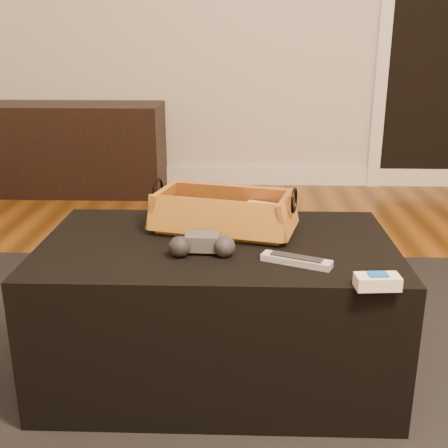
{
  "coord_description": "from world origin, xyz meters",
  "views": [
    {
      "loc": [
        -0.05,
        -1.09,
        0.99
      ],
      "look_at": [
        -0.1,
        0.39,
        0.49
      ],
      "focal_mm": 45.0,
      "sensor_mm": 36.0,
      "label": 1
    }
  ],
  "objects_px": {
    "media_cabinet": "(50,148)",
    "wicker_basket": "(224,215)",
    "ottoman": "(217,308)",
    "game_controller": "(202,245)",
    "tv_remote": "(215,223)",
    "silver_remote": "(296,260)",
    "cream_gadget": "(377,281)"
  },
  "relations": [
    {
      "from": "media_cabinet",
      "to": "wicker_basket",
      "type": "xyz_separation_m",
      "value": [
        1.21,
        -2.0,
        0.19
      ]
    },
    {
      "from": "ottoman",
      "to": "wicker_basket",
      "type": "relative_size",
      "value": 2.18
    },
    {
      "from": "media_cabinet",
      "to": "game_controller",
      "type": "distance_m",
      "value": 2.5
    },
    {
      "from": "ottoman",
      "to": "tv_remote",
      "type": "relative_size",
      "value": 4.51
    },
    {
      "from": "media_cabinet",
      "to": "tv_remote",
      "type": "distance_m",
      "value": 2.34
    },
    {
      "from": "silver_remote",
      "to": "cream_gadget",
      "type": "height_order",
      "value": "cream_gadget"
    },
    {
      "from": "cream_gadget",
      "to": "wicker_basket",
      "type": "bearing_deg",
      "value": 132.94
    },
    {
      "from": "wicker_basket",
      "to": "cream_gadget",
      "type": "xyz_separation_m",
      "value": [
        0.37,
        -0.4,
        -0.03
      ]
    },
    {
      "from": "media_cabinet",
      "to": "silver_remote",
      "type": "height_order",
      "value": "media_cabinet"
    },
    {
      "from": "game_controller",
      "to": "ottoman",
      "type": "bearing_deg",
      "value": 70.88
    },
    {
      "from": "tv_remote",
      "to": "silver_remote",
      "type": "relative_size",
      "value": 1.2
    },
    {
      "from": "ottoman",
      "to": "cream_gadget",
      "type": "height_order",
      "value": "cream_gadget"
    },
    {
      "from": "ottoman",
      "to": "wicker_basket",
      "type": "height_order",
      "value": "wicker_basket"
    },
    {
      "from": "silver_remote",
      "to": "cream_gadget",
      "type": "bearing_deg",
      "value": -39.04
    },
    {
      "from": "media_cabinet",
      "to": "wicker_basket",
      "type": "height_order",
      "value": "wicker_basket"
    },
    {
      "from": "media_cabinet",
      "to": "tv_remote",
      "type": "relative_size",
      "value": 6.61
    },
    {
      "from": "ottoman",
      "to": "cream_gadget",
      "type": "distance_m",
      "value": 0.54
    },
    {
      "from": "silver_remote",
      "to": "cream_gadget",
      "type": "relative_size",
      "value": 1.75
    },
    {
      "from": "media_cabinet",
      "to": "game_controller",
      "type": "bearing_deg",
      "value": -62.35
    },
    {
      "from": "media_cabinet",
      "to": "wicker_basket",
      "type": "distance_m",
      "value": 2.35
    },
    {
      "from": "media_cabinet",
      "to": "tv_remote",
      "type": "bearing_deg",
      "value": -59.61
    },
    {
      "from": "tv_remote",
      "to": "media_cabinet",
      "type": "bearing_deg",
      "value": 128.5
    },
    {
      "from": "media_cabinet",
      "to": "cream_gadget",
      "type": "bearing_deg",
      "value": -56.74
    },
    {
      "from": "tv_remote",
      "to": "silver_remote",
      "type": "xyz_separation_m",
      "value": [
        0.22,
        -0.25,
        -0.02
      ]
    },
    {
      "from": "silver_remote",
      "to": "wicker_basket",
      "type": "bearing_deg",
      "value": 127.37
    },
    {
      "from": "game_controller",
      "to": "silver_remote",
      "type": "xyz_separation_m",
      "value": [
        0.25,
        -0.05,
        -0.02
      ]
    },
    {
      "from": "media_cabinet",
      "to": "ottoman",
      "type": "xyz_separation_m",
      "value": [
        1.19,
        -2.1,
        -0.07
      ]
    },
    {
      "from": "cream_gadget",
      "to": "media_cabinet",
      "type": "bearing_deg",
      "value": 123.26
    },
    {
      "from": "wicker_basket",
      "to": "silver_remote",
      "type": "distance_m",
      "value": 0.32
    },
    {
      "from": "game_controller",
      "to": "cream_gadget",
      "type": "distance_m",
      "value": 0.46
    },
    {
      "from": "tv_remote",
      "to": "wicker_basket",
      "type": "height_order",
      "value": "wicker_basket"
    },
    {
      "from": "media_cabinet",
      "to": "silver_remote",
      "type": "relative_size",
      "value": 7.95
    }
  ]
}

